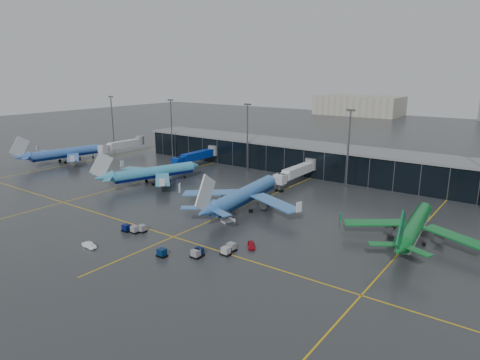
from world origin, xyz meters
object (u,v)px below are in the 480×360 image
Objects in this scene: service_van_red at (251,245)px; service_van_white at (89,245)px; mobile_airstair at (228,219)px; baggage_carts at (175,242)px; airliner_klm_near at (245,186)px; airliner_arkefly at (154,166)px; airliner_klm_west at (66,147)px; airliner_aer_lingus at (416,217)px.

service_van_white is at bearing 177.87° from service_van_red.
baggage_carts is at bearing -67.48° from mobile_airstair.
airliner_klm_near is at bearing -13.53° from service_van_white.
baggage_carts is at bearing 173.82° from service_van_red.
airliner_arkefly is 10.32× the size of service_van_white.
baggage_carts is 19.07m from mobile_airstair.
service_van_white is (85.57, -48.86, -5.49)m from airliner_klm_west.
service_van_red is (16.88, -21.18, -5.98)m from airliner_klm_near.
service_van_white is (29.68, -46.64, -5.42)m from airliner_arkefly.
airliner_arkefly is 63.75m from service_van_red.
baggage_carts is at bearing -145.90° from airliner_aer_lingus.
airliner_klm_west is at bearing 173.67° from airliner_aer_lingus.
airliner_klm_west is 10.44× the size of service_van_white.
airliner_arkefly is at bearing 174.34° from airliner_aer_lingus.
airliner_klm_near is at bearing 125.34° from mobile_airstair.
baggage_carts is (43.86, -34.74, -5.29)m from airliner_arkefly.
airliner_aer_lingus is at bearing -2.30° from airliner_klm_near.
airliner_klm_near reaches higher than mobile_airstair.
baggage_carts is at bearing -92.02° from airliner_klm_near.
airliner_arkefly is at bearing 141.62° from baggage_carts.
mobile_airstair is 34.02m from service_van_white.
baggage_carts reaches higher than service_van_red.
airliner_arkefly reaches higher than service_van_red.
airliner_klm_near is 27.74m from service_van_red.
airliner_aer_lingus is 72.29m from service_van_white.
airliner_klm_near is at bearing 179.73° from airliner_aer_lingus.
airliner_arkefly reaches higher than airliner_aer_lingus.
service_van_red is 1.00× the size of service_van_white.
airliner_klm_near is (97.06, -6.82, 0.52)m from airliner_klm_west.
airliner_aer_lingus is 37.33m from service_van_red.
airliner_aer_lingus is at bearing 39.18° from baggage_carts.
airliner_aer_lingus is 1.25× the size of baggage_carts.
airliner_klm_near is 11.34× the size of service_van_red.
airliner_arkefly is 0.91× the size of airliner_klm_near.
baggage_carts is (-41.56, -33.86, -4.95)m from airliner_aer_lingus.
airliner_klm_west is 55.93m from airliner_arkefly.
airliner_klm_west is 1.07× the size of airliner_aer_lingus.
airliner_klm_west is at bearing 127.74° from service_van_red.
airliner_klm_near is 30.83m from baggage_carts.
service_van_red is at bearing -51.92° from service_van_white.
airliner_aer_lingus is (85.42, -0.88, -0.33)m from airliner_arkefly.
airliner_klm_west is 117.46m from service_van_red.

